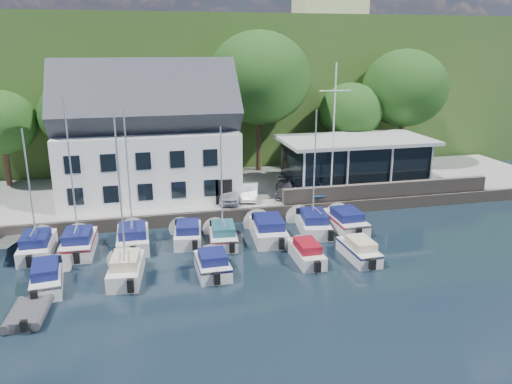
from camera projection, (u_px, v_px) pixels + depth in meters
ground at (288, 285)px, 28.26m from camera, size 180.00×180.00×0.00m
quay at (231, 191)px, 44.44m from camera, size 60.00×13.00×1.00m
quay_face at (247, 215)px, 38.38m from camera, size 60.00×0.30×1.00m
hillside at (182, 76)px, 83.82m from camera, size 160.00×75.00×16.00m
field_patch at (220, 27)px, 90.73m from camera, size 50.00×30.00×0.30m
harbor_building at (148, 143)px, 40.58m from camera, size 14.40×8.20×8.70m
club_pavilion at (354, 161)px, 44.74m from camera, size 13.20×7.20×4.10m
seawall at (388, 190)px, 41.08m from camera, size 18.00×0.50×1.20m
gangway at (10, 250)px, 33.01m from camera, size 1.20×6.00×1.40m
car_silver at (229, 194)px, 39.75m from camera, size 2.21×4.06×1.31m
car_white at (250, 191)px, 40.57m from camera, size 2.17×3.84×1.20m
car_dgrey at (285, 189)px, 41.46m from camera, size 2.69×4.22×1.14m
car_blue at (311, 187)px, 41.53m from camera, size 2.04×4.21×1.39m
flagpole at (334, 132)px, 39.74m from camera, size 2.59×0.20×10.78m
tree_0 at (3, 139)px, 43.33m from camera, size 6.14×6.14×8.39m
tree_1 at (80, 132)px, 44.37m from camera, size 6.76×6.76×9.24m
tree_2 at (181, 125)px, 46.39m from camera, size 7.18×7.18×9.82m
tree_3 at (259, 102)px, 48.05m from camera, size 9.83×9.83×13.44m
tree_4 at (350, 126)px, 49.69m from camera, size 6.25×6.25×8.54m
tree_5 at (403, 108)px, 50.80m from camera, size 8.56×8.56×11.70m
boat_r1_0 at (29, 186)px, 31.07m from camera, size 2.20×6.34×9.22m
boat_r1_1 at (72, 182)px, 31.40m from camera, size 2.37×6.15×9.57m
boat_r1_2 at (129, 179)px, 32.28m from camera, size 2.28×6.13×9.43m
boat_r1_3 at (188, 232)px, 34.24m from camera, size 2.61×5.71×1.46m
boat_r1_4 at (222, 182)px, 33.13m from camera, size 2.49×6.19×8.58m
boat_r1_5 at (268, 227)px, 34.98m from camera, size 2.93×7.30×1.58m
boat_r1_6 at (315, 169)px, 35.18m from camera, size 3.15×7.04×9.25m
boat_r1_7 at (345, 219)px, 36.73m from camera, size 2.31×6.51×1.51m
boat_r2_0 at (47, 274)px, 27.91m from camera, size 2.40×6.33×1.48m
boat_r2_1 at (121, 201)px, 27.70m from camera, size 2.56×5.94×9.51m
boat_r2_2 at (212, 262)px, 29.51m from camera, size 2.06×4.86×1.43m
boat_r2_3 at (306, 250)px, 31.31m from camera, size 1.64×5.56×1.34m
boat_r2_4 at (359, 248)px, 31.56m from camera, size 1.82×5.40×1.39m
dinghy_1 at (28, 312)px, 24.66m from camera, size 2.12×3.29×0.74m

